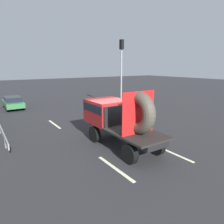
{
  "coord_description": "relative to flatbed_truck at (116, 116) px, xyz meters",
  "views": [
    {
      "loc": [
        -6.19,
        -9.11,
        4.3
      ],
      "look_at": [
        -0.04,
        0.09,
        1.76
      ],
      "focal_mm": 32.41,
      "sensor_mm": 36.0,
      "label": 1
    }
  ],
  "objects": [
    {
      "name": "lane_dash_left_far",
      "position": [
        -1.64,
        5.78,
        -1.61
      ],
      "size": [
        0.16,
        2.59,
        0.01
      ],
      "primitive_type": "cube",
      "rotation": [
        0.0,
        0.0,
        1.57
      ],
      "color": "beige",
      "rests_on": "ground_plane"
    },
    {
      "name": "flatbed_truck",
      "position": [
        0.0,
        0.0,
        0.0
      ],
      "size": [
        2.02,
        5.21,
        3.16
      ],
      "color": "black",
      "rests_on": "ground_plane"
    },
    {
      "name": "ground_plane",
      "position": [
        0.04,
        0.34,
        -1.62
      ],
      "size": [
        120.0,
        120.0,
        0.0
      ],
      "primitive_type": "plane",
      "color": "#28282B"
    },
    {
      "name": "distant_sedan",
      "position": [
        -3.29,
        13.67,
        -0.95
      ],
      "size": [
        1.64,
        3.82,
        1.24
      ],
      "color": "black",
      "rests_on": "ground_plane"
    },
    {
      "name": "traffic_light",
      "position": [
        5.89,
        7.57,
        2.7
      ],
      "size": [
        0.42,
        0.36,
        6.73
      ],
      "color": "gray",
      "rests_on": "ground_plane"
    },
    {
      "name": "lane_dash_right_far",
      "position": [
        1.64,
        5.75,
        -1.61
      ],
      "size": [
        0.16,
        2.86,
        0.01
      ],
      "primitive_type": "cube",
      "rotation": [
        0.0,
        0.0,
        1.57
      ],
      "color": "beige",
      "rests_on": "ground_plane"
    },
    {
      "name": "lane_dash_right_near",
      "position": [
        1.64,
        -2.45,
        -1.61
      ],
      "size": [
        0.16,
        2.79,
        0.01
      ],
      "primitive_type": "cube",
      "rotation": [
        0.0,
        0.0,
        1.57
      ],
      "color": "beige",
      "rests_on": "ground_plane"
    },
    {
      "name": "lane_dash_left_near",
      "position": [
        -1.64,
        -2.27,
        -1.61
      ],
      "size": [
        0.16,
        2.61,
        0.01
      ],
      "primitive_type": "cube",
      "rotation": [
        0.0,
        0.0,
        1.57
      ],
      "color": "beige",
      "rests_on": "ground_plane"
    }
  ]
}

